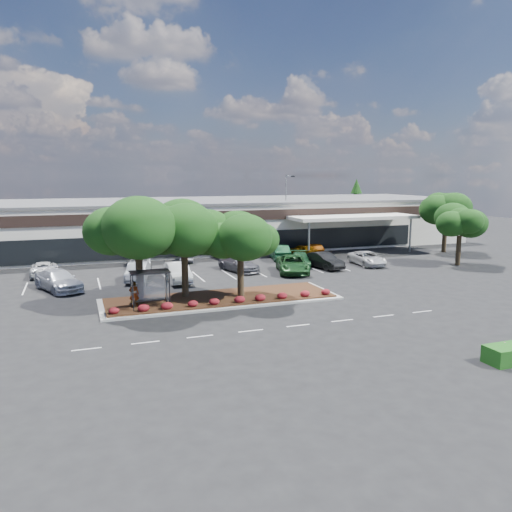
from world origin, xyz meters
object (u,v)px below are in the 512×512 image
object	(u,v)px
survey_stake	(504,348)
car_1	(138,272)
light_pole	(286,216)
car_0	(58,280)

from	to	relation	value
survey_stake	car_1	distance (m)	30.76
light_pole	car_0	bearing A→B (deg)	-149.68
light_pole	car_1	bearing A→B (deg)	-145.41
light_pole	car_0	xyz separation A→B (m)	(-27.65, -16.17, -3.39)
survey_stake	car_1	size ratio (longest dim) A/B	0.18
light_pole	car_1	xyz separation A→B (m)	(-20.98, -14.47, -3.42)
car_0	car_1	xyz separation A→B (m)	(6.67, 1.70, -0.04)
survey_stake	car_1	xyz separation A→B (m)	(-15.49, 26.57, 0.22)
car_0	car_1	world-z (taller)	car_0
light_pole	survey_stake	world-z (taller)	light_pole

